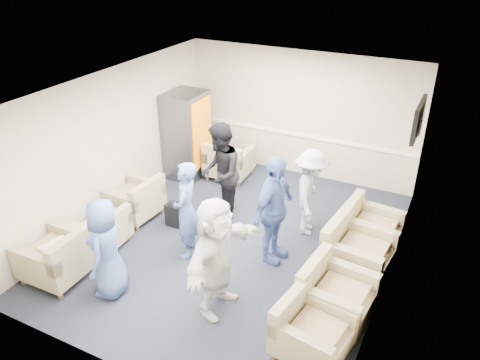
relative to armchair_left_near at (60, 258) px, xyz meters
The scene contains 25 objects.
floor 2.85m from the armchair_left_near, 46.09° to the left, with size 6.00×6.00×0.00m, color black.
ceiling 3.66m from the armchair_left_near, 46.09° to the left, with size 6.00×6.00×0.00m, color white.
back_wall 5.49m from the armchair_left_near, 68.75° to the left, with size 5.00×0.02×2.70m, color beige.
front_wall 2.40m from the armchair_left_near, 26.30° to the right, with size 5.00×0.02×2.70m, color beige.
left_wall 2.32m from the armchair_left_near, 104.96° to the left, with size 0.02×6.00×2.70m, color beige.
right_wall 5.00m from the armchair_left_near, 24.52° to the left, with size 0.02×6.00×2.70m, color beige.
chair_rail 5.41m from the armchair_left_near, 68.67° to the left, with size 4.98×0.04×0.06m, color white.
tv 6.07m from the armchair_left_near, 41.10° to the left, with size 0.10×1.00×0.58m.
armchair_left_near is the anchor object (origin of this frame).
armchair_left_mid 0.96m from the armchair_left_near, 87.83° to the left, with size 0.79×0.79×0.60m.
armchair_left_far 1.94m from the armchair_left_near, 91.48° to the left, with size 0.92×0.92×0.69m.
armchair_right_near 3.88m from the armchair_left_near, ahead, with size 0.96×0.96×0.67m.
armchair_right_midnear 4.09m from the armchair_left_near, 14.89° to the left, with size 0.99×0.99×0.71m.
armchair_right_midfar 4.50m from the armchair_left_near, 28.08° to the left, with size 1.04×1.04×0.76m.
armchair_right_far 4.92m from the armchair_left_near, 35.76° to the left, with size 0.96×0.96×0.70m.
armchair_corner 4.19m from the armchair_left_near, 80.16° to the left, with size 0.94×0.94×0.71m.
vending_machine 3.93m from the armchair_left_near, 92.00° to the left, with size 0.75×0.88×1.86m.
backpack 2.15m from the armchair_left_near, 70.18° to the left, with size 0.30×0.22×0.52m.
pillow 0.18m from the armchair_left_near, behind, with size 0.43×0.32×0.12m, color white.
person_front_left 0.99m from the armchair_left_near, ahead, with size 0.76×0.49×1.55m, color #425B9E.
person_mid_left 2.03m from the armchair_left_near, 44.86° to the left, with size 0.61×0.40×1.66m, color #425B9E.
person_back_left 2.99m from the armchair_left_near, 62.37° to the left, with size 0.90×0.70×1.86m, color black.
person_back_right 4.17m from the armchair_left_near, 44.45° to the left, with size 1.02×0.58×1.57m, color silver.
person_mid_right 3.34m from the armchair_left_near, 35.05° to the left, with size 1.06×0.44×1.81m, color #425B9E.
person_front_right 2.56m from the armchair_left_near, 11.66° to the left, with size 1.63×0.52×1.76m, color silver.
Camera 1 is at (3.04, -5.93, 4.71)m, focal length 35.00 mm.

